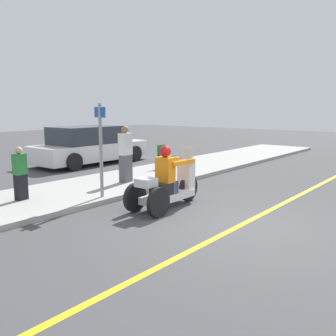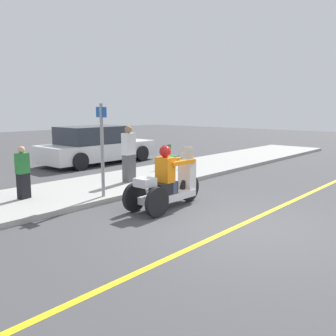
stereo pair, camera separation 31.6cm
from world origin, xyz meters
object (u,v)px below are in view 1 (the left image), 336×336
folding_chair_curbside (164,154)px  street_sign (101,147)px  spectator_mid_group (20,174)px  parked_car_lot_far (90,146)px  spectator_end_of_line (126,155)px  motorcycle_trike (168,185)px

folding_chair_curbside → street_sign: street_sign is taller
spectator_mid_group → street_sign: street_sign is taller
folding_chair_curbside → parked_car_lot_far: 3.55m
spectator_end_of_line → folding_chair_curbside: bearing=14.4°
spectator_mid_group → parked_car_lot_far: size_ratio=0.26×
spectator_end_of_line → folding_chair_curbside: (2.51, 0.64, -0.27)m
spectator_mid_group → folding_chair_curbside: bearing=2.8°
spectator_mid_group → spectator_end_of_line: size_ratio=0.77×
folding_chair_curbside → parked_car_lot_far: bearing=95.9°
spectator_end_of_line → parked_car_lot_far: 4.70m
folding_chair_curbside → spectator_mid_group: bearing=-177.2°
motorcycle_trike → spectator_mid_group: motorcycle_trike is taller
spectator_mid_group → street_sign: 1.93m
folding_chair_curbside → street_sign: size_ratio=0.37×
spectator_mid_group → folding_chair_curbside: 5.53m
motorcycle_trike → folding_chair_curbside: motorcycle_trike is taller
motorcycle_trike → parked_car_lot_far: 7.32m
spectator_mid_group → folding_chair_curbside: (5.52, 0.27, -0.09)m
street_sign → motorcycle_trike: bearing=-69.4°
spectator_mid_group → folding_chair_curbside: spectator_mid_group is taller
street_sign → spectator_end_of_line: bearing=27.3°
parked_car_lot_far → motorcycle_trike: bearing=-116.0°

